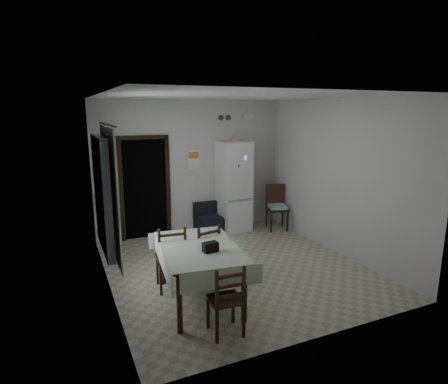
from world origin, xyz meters
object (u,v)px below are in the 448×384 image
at_px(corner_chair, 277,208).
at_px(fridge, 234,187).
at_px(dining_chair_near_head, 225,298).
at_px(dining_table, 200,274).
at_px(dining_chair_far_right, 203,253).
at_px(navy_seat, 209,218).
at_px(dining_chair_far_left, 171,257).

bearing_deg(corner_chair, fridge, 171.69).
height_order(fridge, dining_chair_near_head, fridge).
bearing_deg(dining_table, dining_chair_far_right, 71.17).
xyz_separation_m(navy_seat, corner_chair, (1.52, -0.39, 0.17)).
xyz_separation_m(dining_table, dining_chair_near_head, (0.01, -0.86, 0.04)).
bearing_deg(navy_seat, dining_chair_near_head, -108.77).
distance_m(navy_seat, corner_chair, 1.58).
distance_m(corner_chair, dining_chair_near_head, 4.24).
distance_m(dining_chair_far_left, dining_chair_far_right, 0.51).
xyz_separation_m(dining_chair_far_right, dining_chair_near_head, (-0.24, -1.39, -0.03)).
xyz_separation_m(navy_seat, dining_table, (-1.24, -2.76, 0.08)).
xyz_separation_m(navy_seat, dining_chair_near_head, (-1.23, -3.62, 0.12)).
bearing_deg(dining_table, corner_chair, 47.51).
relative_size(corner_chair, dining_chair_far_left, 1.00).
height_order(corner_chair, dining_chair_far_left, dining_chair_far_left).
xyz_separation_m(dining_table, dining_chair_far_left, (-0.26, 0.56, 0.10)).
bearing_deg(dining_chair_far_left, fridge, -126.95).
distance_m(dining_table, dining_chair_far_right, 0.59).
distance_m(corner_chair, dining_chair_far_left, 3.52).
relative_size(navy_seat, dining_chair_far_right, 0.69).
bearing_deg(navy_seat, dining_chair_far_right, -113.86).
bearing_deg(dining_table, fridge, 63.16).
bearing_deg(fridge, dining_table, -127.99).
bearing_deg(corner_chair, dining_chair_far_left, -134.09).
distance_m(corner_chair, dining_table, 3.64).
height_order(navy_seat, corner_chair, corner_chair).
bearing_deg(dining_chair_far_left, dining_chair_near_head, 107.40).
bearing_deg(dining_chair_near_head, dining_chair_far_left, -75.84).
distance_m(corner_chair, dining_chair_far_right, 3.11).
bearing_deg(dining_chair_far_right, navy_seat, -125.15).
bearing_deg(fridge, dining_chair_far_right, -129.70).
height_order(fridge, corner_chair, fridge).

